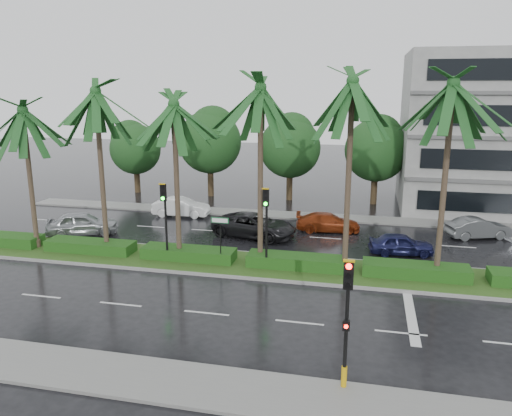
% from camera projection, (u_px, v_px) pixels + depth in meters
% --- Properties ---
extents(ground, '(120.00, 120.00, 0.00)m').
position_uv_depth(ground, '(237.00, 272.00, 26.01)').
color(ground, black).
rests_on(ground, ground).
extents(near_sidewalk, '(40.00, 2.40, 0.12)m').
position_uv_depth(near_sidewalk, '(157.00, 380.00, 16.33)').
color(near_sidewalk, slate).
rests_on(near_sidewalk, ground).
extents(far_sidewalk, '(40.00, 2.00, 0.12)m').
position_uv_depth(far_sidewalk, '(278.00, 215.00, 37.36)').
color(far_sidewalk, slate).
rests_on(far_sidewalk, ground).
extents(median, '(36.00, 4.00, 0.15)m').
position_uv_depth(median, '(241.00, 264.00, 26.93)').
color(median, gray).
rests_on(median, ground).
extents(hedge, '(35.20, 1.40, 0.60)m').
position_uv_depth(hedge, '(241.00, 257.00, 26.85)').
color(hedge, '#164413').
rests_on(hedge, median).
extents(lane_markings, '(34.00, 13.06, 0.01)m').
position_uv_depth(lane_markings, '(293.00, 280.00, 24.95)').
color(lane_markings, silver).
rests_on(lane_markings, ground).
extents(palm_row, '(26.30, 4.20, 10.32)m').
position_uv_depth(palm_row, '(217.00, 107.00, 25.24)').
color(palm_row, '#3D3023').
rests_on(palm_row, median).
extents(signal_near, '(0.34, 0.45, 4.36)m').
position_uv_depth(signal_near, '(347.00, 319.00, 15.23)').
color(signal_near, black).
rests_on(signal_near, near_sidewalk).
extents(signal_median_left, '(0.34, 0.42, 4.36)m').
position_uv_depth(signal_median_left, '(165.00, 211.00, 26.43)').
color(signal_median_left, black).
rests_on(signal_median_left, median).
extents(signal_median_right, '(0.34, 0.42, 4.36)m').
position_uv_depth(signal_median_right, '(266.00, 216.00, 25.26)').
color(signal_median_right, black).
rests_on(signal_median_right, median).
extents(street_sign, '(0.95, 0.09, 2.60)m').
position_uv_depth(street_sign, '(220.00, 229.00, 26.17)').
color(street_sign, black).
rests_on(street_sign, median).
extents(bg_trees, '(32.73, 5.43, 7.84)m').
position_uv_depth(bg_trees, '(294.00, 144.00, 41.49)').
color(bg_trees, '#392819').
rests_on(bg_trees, ground).
extents(building, '(16.00, 10.00, 12.00)m').
position_uv_depth(building, '(512.00, 132.00, 38.00)').
color(building, gray).
rests_on(building, ground).
extents(car_silver, '(3.51, 4.82, 1.52)m').
position_uv_depth(car_silver, '(82.00, 223.00, 32.34)').
color(car_silver, '#9FA2A7').
rests_on(car_silver, ground).
extents(car_white, '(1.71, 4.28, 1.38)m').
position_uv_depth(car_white, '(181.00, 207.00, 37.01)').
color(car_white, white).
rests_on(car_white, ground).
extents(car_darkgrey, '(3.67, 5.83, 1.50)m').
position_uv_depth(car_darkgrey, '(254.00, 225.00, 31.93)').
color(car_darkgrey, black).
rests_on(car_darkgrey, ground).
extents(car_red, '(2.22, 4.40, 1.23)m').
position_uv_depth(car_red, '(328.00, 222.00, 33.19)').
color(car_red, maroon).
rests_on(car_red, ground).
extents(car_blue, '(1.90, 3.77, 1.23)m').
position_uv_depth(car_blue, '(401.00, 244.00, 28.58)').
color(car_blue, '#171A46').
rests_on(car_blue, ground).
extents(car_grey, '(2.67, 4.22, 1.31)m').
position_uv_depth(car_grey, '(478.00, 228.00, 31.67)').
color(car_grey, '#4F5153').
rests_on(car_grey, ground).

